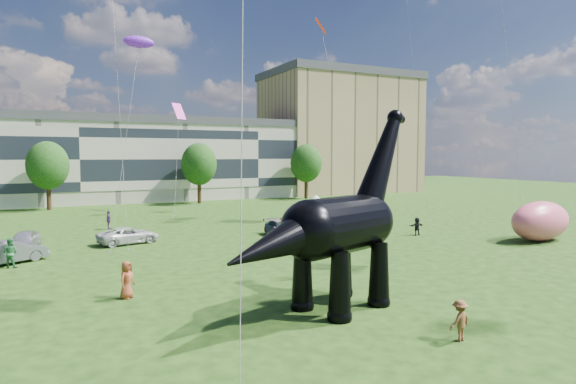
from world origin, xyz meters
name	(u,v)px	position (x,y,z in m)	size (l,w,h in m)	color
ground	(362,322)	(0.00, 0.00, 0.00)	(220.00, 220.00, 0.00)	#16330C
terrace_row	(78,163)	(-8.00, 62.00, 6.00)	(78.00, 11.00, 12.00)	beige
apartment_block	(339,136)	(40.00, 65.00, 11.00)	(28.00, 18.00, 22.00)	tan
tree_mid_left	(48,162)	(-12.00, 53.00, 6.29)	(5.20, 5.20, 9.44)	#382314
tree_mid_right	(199,161)	(8.00, 53.00, 6.29)	(5.20, 5.20, 9.44)	#382314
tree_far_right	(306,160)	(26.00, 53.00, 6.29)	(5.20, 5.20, 9.44)	#382314
dinosaur_sculpture	(334,230)	(-0.18, 1.95, 3.71)	(11.86, 5.64, 9.82)	black
car_silver	(24,240)	(-13.62, 24.54, 0.70)	(1.66, 4.12, 1.41)	silver
car_grey	(9,252)	(-14.31, 19.41, 0.77)	(1.62, 4.66, 1.53)	slate
car_white	(129,235)	(-6.22, 23.48, 0.67)	(2.22, 4.81, 1.34)	silver
car_dark	(282,229)	(6.26, 21.01, 0.69)	(1.93, 4.76, 1.38)	#595960
gazebo_near	(316,202)	(14.53, 29.56, 1.91)	(5.14, 5.14, 2.72)	silver
gazebo_far	(368,200)	(20.82, 28.61, 1.97)	(4.78, 4.78, 2.81)	silver
inflatable_pink	(540,221)	(24.67, 9.68, 1.65)	(6.61, 3.31, 3.31)	#F25E7C
visitors	(202,244)	(-2.29, 16.14, 0.88)	(54.73, 36.89, 1.89)	#532D66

